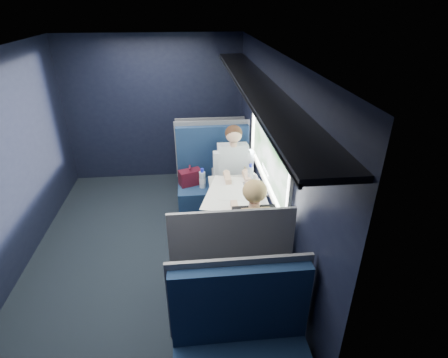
{
  "coord_description": "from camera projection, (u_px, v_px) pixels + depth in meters",
  "views": [
    {
      "loc": [
        0.55,
        -3.43,
        2.74
      ],
      "look_at": [
        0.9,
        0.0,
        0.95
      ],
      "focal_mm": 28.0,
      "sensor_mm": 36.0,
      "label": 1
    }
  ],
  "objects": [
    {
      "name": "room_shell",
      "position": [
        139.0,
        137.0,
        3.56
      ],
      "size": [
        3.0,
        4.4,
        2.4
      ],
      "color": "black",
      "rests_on": "ground"
    },
    {
      "name": "seat_bay_far",
      "position": [
        228.0,
        270.0,
        3.35
      ],
      "size": [
        1.04,
        0.62,
        1.26
      ],
      "color": "#0D1D3B",
      "rests_on": "ground"
    },
    {
      "name": "seat_row_back",
      "position": [
        242.0,
        358.0,
        2.54
      ],
      "size": [
        1.04,
        0.51,
        1.16
      ],
      "color": "#0D1D3B",
      "rests_on": "ground"
    },
    {
      "name": "cup",
      "position": [
        252.0,
        177.0,
        4.3
      ],
      "size": [
        0.07,
        0.07,
        0.09
      ],
      "primitive_type": "cylinder",
      "color": "white",
      "rests_on": "table"
    },
    {
      "name": "ground",
      "position": [
        150.0,
        252.0,
        4.24
      ],
      "size": [
        2.8,
        4.2,
        0.01
      ],
      "primitive_type": "cube",
      "color": "black"
    },
    {
      "name": "seat_bay_near",
      "position": [
        213.0,
        184.0,
        4.89
      ],
      "size": [
        1.04,
        0.62,
        1.26
      ],
      "color": "#0D1D3B",
      "rests_on": "ground"
    },
    {
      "name": "papers",
      "position": [
        232.0,
        193.0,
        4.01
      ],
      "size": [
        0.78,
        0.95,
        0.01
      ],
      "primitive_type": "cube",
      "rotation": [
        0.0,
        0.0,
        -0.29
      ],
      "color": "white",
      "rests_on": "table"
    },
    {
      "name": "table",
      "position": [
        235.0,
        200.0,
        4.03
      ],
      "size": [
        0.62,
        1.0,
        0.74
      ],
      "color": "#54565E",
      "rests_on": "ground"
    },
    {
      "name": "laptop",
      "position": [
        261.0,
        184.0,
        4.07
      ],
      "size": [
        0.27,
        0.35,
        0.26
      ],
      "color": "silver",
      "rests_on": "table"
    },
    {
      "name": "man",
      "position": [
        234.0,
        170.0,
        4.62
      ],
      "size": [
        0.53,
        0.56,
        1.32
      ],
      "color": "black",
      "rests_on": "ground"
    },
    {
      "name": "bottle_small",
      "position": [
        250.0,
        174.0,
        4.24
      ],
      "size": [
        0.07,
        0.07,
        0.24
      ],
      "color": "silver",
      "rests_on": "table"
    },
    {
      "name": "woman",
      "position": [
        252.0,
        232.0,
        3.38
      ],
      "size": [
        0.53,
        0.56,
        1.32
      ],
      "color": "black",
      "rests_on": "ground"
    },
    {
      "name": "seat_row_front",
      "position": [
        210.0,
        158.0,
        5.71
      ],
      "size": [
        1.04,
        0.51,
        1.16
      ],
      "color": "#0D1D3B",
      "rests_on": "ground"
    }
  ]
}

